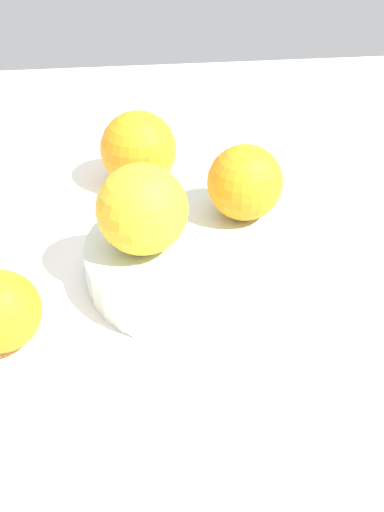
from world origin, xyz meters
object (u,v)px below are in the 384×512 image
Objects in this scene: fruit_bowl at (192,260)px; orange_in_bowl_1 at (245,183)px; orange_in_bowl_0 at (142,208)px; orange_loose_1 at (0,311)px; orange_loose_0 at (138,149)px.

orange_in_bowl_1 is (-5.48, -4.27, 5.47)cm from fruit_bowl.
orange_in_bowl_1 is (-9.86, -4.07, -0.45)cm from orange_in_bowl_0.
orange_loose_1 is (16.32, 7.23, 1.72)cm from fruit_bowl.
orange_in_bowl_0 is 1.20× the size of orange_loose_1.
orange_in_bowl_0 is 10.68cm from orange_in_bowl_1.
orange_loose_1 is (12.10, 24.58, -0.94)cm from orange_loose_0.
orange_in_bowl_0 is 17.46cm from orange_loose_0.
orange_in_bowl_0 is 0.94× the size of orange_loose_0.
fruit_bowl is 17.94cm from orange_loose_1.
fruit_bowl is 2.93× the size of orange_loose_1.
orange_in_bowl_0 is at bearing 22.45° from orange_in_bowl_1.
orange_loose_0 is at bearing -76.32° from fruit_bowl.
orange_loose_1 is at bearing 63.79° from orange_loose_0.
orange_in_bowl_0 reaches higher than orange_in_bowl_1.
orange_loose_0 is (9.70, -13.07, -2.80)cm from orange_in_bowl_1.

